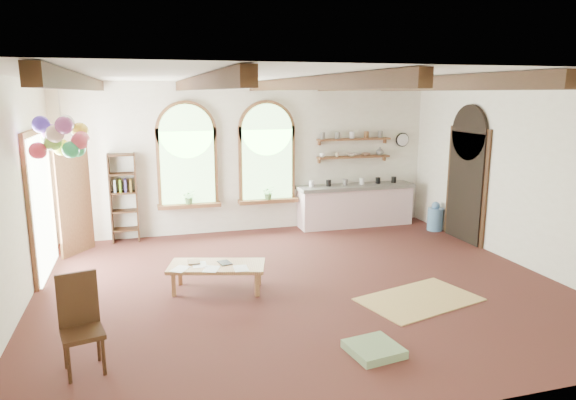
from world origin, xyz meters
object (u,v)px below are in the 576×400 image
object	(u,v)px
kitchen_counter	(355,205)
coffee_table	(217,268)
balloon_cluster	(62,138)
side_chair	(83,344)

from	to	relation	value
kitchen_counter	coffee_table	bearing A→B (deg)	-139.72
kitchen_counter	balloon_cluster	xyz separation A→B (m)	(-5.71, -2.40, 1.86)
coffee_table	side_chair	bearing A→B (deg)	-132.02
balloon_cluster	coffee_table	bearing A→B (deg)	-17.24
kitchen_counter	side_chair	xyz separation A→B (m)	(-5.33, -4.98, -0.17)
side_chair	balloon_cluster	xyz separation A→B (m)	(-0.37, 2.58, 2.02)
side_chair	balloon_cluster	distance (m)	3.30
side_chair	coffee_table	bearing A→B (deg)	47.98
side_chair	balloon_cluster	bearing A→B (deg)	98.20
kitchen_counter	balloon_cluster	distance (m)	6.46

